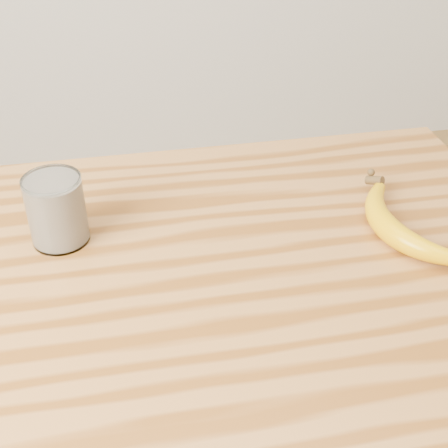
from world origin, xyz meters
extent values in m
cube|color=#A06731|center=(0.00, 0.00, 0.88)|extent=(1.20, 0.80, 0.04)
cylinder|color=brown|center=(0.54, 0.34, 0.43)|extent=(0.06, 0.06, 0.86)
cylinder|color=white|center=(-0.15, 0.14, 0.96)|extent=(0.09, 0.09, 0.11)
torus|color=white|center=(-0.15, 0.14, 1.01)|extent=(0.09, 0.09, 0.00)
cylinder|color=beige|center=(-0.15, 0.14, 0.95)|extent=(0.08, 0.08, 0.10)
camera|label=1|loc=(-0.05, -0.69, 1.50)|focal=50.00mm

